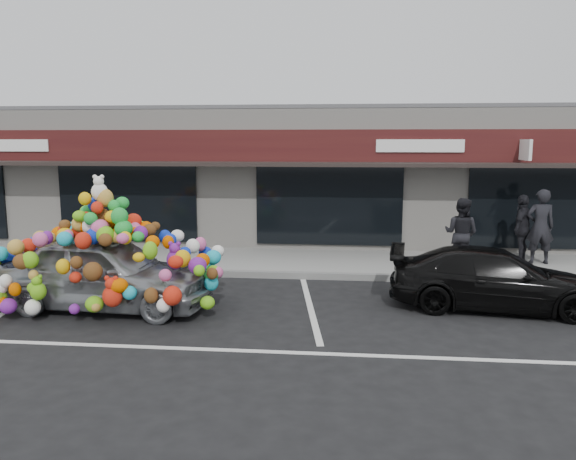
# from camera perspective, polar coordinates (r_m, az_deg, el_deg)

# --- Properties ---
(ground) EXTENTS (90.00, 90.00, 0.00)m
(ground) POSITION_cam_1_polar(r_m,az_deg,el_deg) (11.67, -11.79, -7.51)
(ground) COLOR black
(ground) RESTS_ON ground
(shop_building) EXTENTS (24.00, 7.20, 4.31)m
(shop_building) POSITION_cam_1_polar(r_m,az_deg,el_deg) (19.43, -4.46, 5.71)
(shop_building) COLOR beige
(shop_building) RESTS_ON ground
(sidewalk) EXTENTS (26.00, 3.00, 0.15)m
(sidewalk) POSITION_cam_1_polar(r_m,az_deg,el_deg) (15.39, -7.31, -3.07)
(sidewalk) COLOR gray
(sidewalk) RESTS_ON ground
(kerb) EXTENTS (26.00, 0.18, 0.16)m
(kerb) POSITION_cam_1_polar(r_m,az_deg,el_deg) (13.97, -8.71, -4.35)
(kerb) COLOR slate
(kerb) RESTS_ON ground
(parking_stripe_left) EXTENTS (0.73, 4.37, 0.01)m
(parking_stripe_left) POSITION_cam_1_polar(r_m,az_deg,el_deg) (13.15, -25.02, -6.28)
(parking_stripe_left) COLOR silver
(parking_stripe_left) RESTS_ON ground
(parking_stripe_mid) EXTENTS (0.73, 4.37, 0.01)m
(parking_stripe_mid) POSITION_cam_1_polar(r_m,az_deg,el_deg) (11.35, 2.25, -7.77)
(parking_stripe_mid) COLOR silver
(parking_stripe_mid) RESTS_ON ground
(lane_line) EXTENTS (14.00, 0.12, 0.01)m
(lane_line) POSITION_cam_1_polar(r_m,az_deg,el_deg) (9.09, -3.92, -12.16)
(lane_line) COLOR silver
(lane_line) RESTS_ON ground
(toy_car) EXTENTS (3.09, 4.66, 2.65)m
(toy_car) POSITION_cam_1_polar(r_m,az_deg,el_deg) (11.59, -18.18, -3.30)
(toy_car) COLOR #9C9FA6
(toy_car) RESTS_ON ground
(black_sedan) EXTENTS (2.13, 4.27, 1.19)m
(black_sedan) POSITION_cam_1_polar(r_m,az_deg,el_deg) (11.82, 20.31, -4.69)
(black_sedan) COLOR black
(black_sedan) RESTS_ON ground
(pedestrian_a) EXTENTS (0.72, 0.48, 1.93)m
(pedestrian_a) POSITION_cam_1_polar(r_m,az_deg,el_deg) (15.77, 24.24, 0.32)
(pedestrian_a) COLOR black
(pedestrian_a) RESTS_ON sidewalk
(pedestrian_b) EXTENTS (1.08, 1.02, 1.76)m
(pedestrian_b) POSITION_cam_1_polar(r_m,az_deg,el_deg) (14.44, 17.17, -0.34)
(pedestrian_b) COLOR black
(pedestrian_b) RESTS_ON sidewalk
(pedestrian_c) EXTENTS (1.10, 0.93, 1.76)m
(pedestrian_c) POSITION_cam_1_polar(r_m,az_deg,el_deg) (15.89, 22.68, 0.18)
(pedestrian_c) COLOR black
(pedestrian_c) RESTS_ON sidewalk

